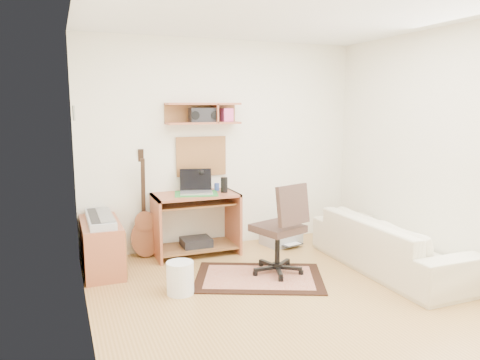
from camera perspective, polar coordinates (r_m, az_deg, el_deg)
name	(u,v)px	position (r m, az deg, el deg)	size (l,w,h in m)	color
floor	(298,304)	(4.41, 7.13, -14.98)	(3.60, 4.00, 0.01)	tan
ceiling	(304,7)	(4.10, 7.91, 20.50)	(3.60, 4.00, 0.01)	white
back_wall	(223,145)	(5.87, -2.10, 4.37)	(3.60, 0.01, 2.60)	white
left_wall	(83,174)	(3.55, -18.88, 0.66)	(0.01, 4.00, 2.60)	white
right_wall	(457,155)	(5.18, 25.24, 2.83)	(0.01, 4.00, 2.60)	white
wall_shelf	(203,113)	(5.64, -4.58, 8.21)	(0.90, 0.25, 0.26)	#AF5D3E
cork_board	(201,156)	(5.77, -4.82, 2.96)	(0.64, 0.03, 0.49)	tan
wall_photo	(74,113)	(5.01, -19.88, 7.80)	(0.02, 0.20, 0.15)	#4C8CBF
desk	(196,224)	(5.63, -5.49, -5.45)	(1.00, 0.55, 0.75)	#AF5D3E
laptop	(196,182)	(5.50, -5.47, -0.24)	(0.38, 0.38, 0.29)	silver
speaker	(224,185)	(5.59, -1.97, -0.61)	(0.08, 0.08, 0.19)	black
desk_lamp	(204,180)	(5.70, -4.48, -0.03)	(0.09, 0.09, 0.27)	black
pencil_cup	(217,187)	(5.72, -2.90, -0.86)	(0.06, 0.06, 0.09)	#3650A4
boombox	(203,115)	(5.63, -4.56, 8.01)	(0.34, 0.15, 0.17)	black
rug	(259,277)	(4.95, 2.35, -11.96)	(1.32, 0.88, 0.02)	beige
task_chair	(278,228)	(4.94, 4.68, -5.97)	(0.52, 0.52, 1.01)	#362620
cabinet	(102,246)	(5.30, -16.77, -7.88)	(0.40, 0.90, 0.55)	#AF5D3E
music_keyboard	(100,219)	(5.21, -16.93, -4.60)	(0.26, 0.84, 0.07)	#B2B5BA
guitar	(144,204)	(5.57, -11.75, -2.89)	(0.35, 0.22, 1.30)	brown
waste_basket	(180,278)	(4.56, -7.41, -11.92)	(0.26, 0.26, 0.32)	white
printer	(281,238)	(6.08, 5.10, -7.15)	(0.46, 0.36, 0.17)	#A5A8AA
sofa	(390,235)	(5.35, 18.12, -6.50)	(1.99, 0.58, 0.78)	beige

